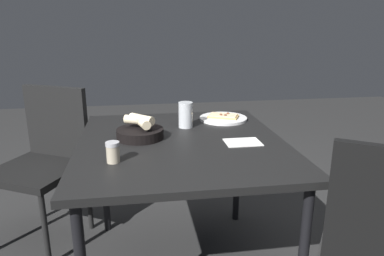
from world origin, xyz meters
The scene contains 7 objects.
dining_table centered at (0.00, 0.00, 0.65)m, with size 0.94×1.05×0.72m.
pizza_plate centered at (-0.28, -0.33, 0.73)m, with size 0.26×0.26×0.04m.
bread_basket centered at (0.19, -0.06, 0.75)m, with size 0.22×0.22×0.11m.
beer_glass centered at (-0.05, -0.21, 0.77)m, with size 0.07×0.07×0.13m.
pepper_shaker centered at (0.30, 0.23, 0.75)m, with size 0.05×0.05×0.08m.
napkin centered at (-0.27, 0.08, 0.72)m, with size 0.16×0.12×0.00m.
chair_near centered at (0.73, -0.49, 0.51)m, with size 0.60×0.60×0.89m.
Camera 1 is at (0.19, 1.56, 1.24)m, focal length 33.51 mm.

